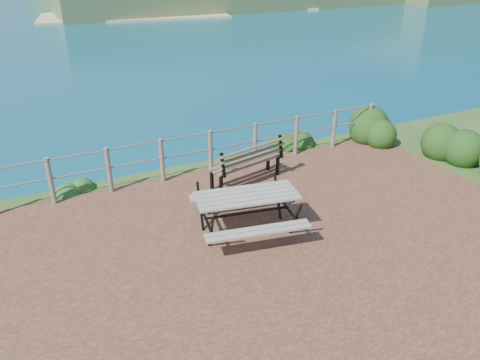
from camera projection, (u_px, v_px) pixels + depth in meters
name	position (u px, v px, depth m)	size (l,w,h in m)	color
ground	(286.00, 245.00, 8.19)	(10.00, 7.00, 0.12)	brown
safety_railing	(210.00, 149.00, 10.63)	(9.40, 0.10, 1.00)	#6B5B4C
picnic_table	(247.00, 209.00, 8.35)	(1.92, 1.55, 0.76)	gray
park_bench	(246.00, 156.00, 10.10)	(1.79, 0.81, 0.98)	brown
shrub_right_front	(450.00, 158.00, 11.63)	(1.24, 1.24, 1.77)	#1F4515
shrub_right_edge	(376.00, 142.00, 12.61)	(1.16, 1.16, 1.65)	#1F4515
shrub_lip_west	(77.00, 188.00, 10.17)	(0.74, 0.74, 0.47)	#245921
shrub_lip_east	(296.00, 147.00, 12.25)	(0.84, 0.84, 0.61)	#1F4515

